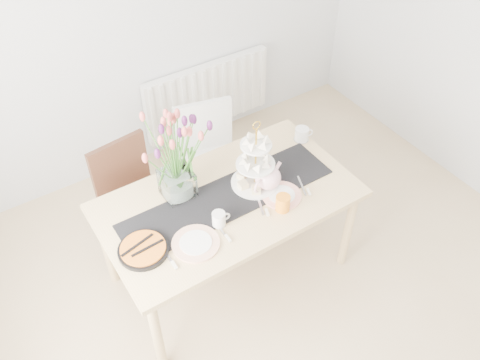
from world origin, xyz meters
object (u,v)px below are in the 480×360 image
radiator (208,95)px  tulip_vase (173,149)px  tart_tin (143,249)px  mug_white (219,219)px  cream_jug (302,134)px  chair_white (209,151)px  chair_brown (131,190)px  plate_right (282,195)px  plate_left (196,243)px  cake_stand (255,169)px  teapot (268,178)px  dining_table (228,206)px  mug_orange (283,203)px

radiator → tulip_vase: 1.67m
tart_tin → mug_white: mug_white is taller
cream_jug → radiator: bearing=113.4°
chair_white → tulip_vase: (-0.50, -0.49, 0.61)m
radiator → chair_brown: chair_brown is taller
plate_right → plate_left: bearing=-176.2°
tart_tin → cream_jug: bearing=12.4°
cream_jug → plate_right: (-0.45, -0.37, -0.04)m
cake_stand → teapot: cake_stand is taller
dining_table → mug_orange: mug_orange is taller
radiator → mug_white: mug_white is taller
dining_table → mug_white: mug_white is taller
chair_white → plate_right: size_ratio=3.54×
chair_white → mug_white: 0.98m
cake_stand → plate_left: 0.62m
chair_white → plate_right: (0.04, -0.86, 0.24)m
tulip_vase → mug_orange: tulip_vase is taller
cake_stand → plate_left: cake_stand is taller
plate_right → cream_jug: bearing=39.9°
tart_tin → mug_orange: size_ratio=2.72×
mug_white → tart_tin: bearing=178.9°
mug_orange → plate_left: size_ratio=0.38×
cream_jug → tulip_vase: bearing=-159.2°
cake_stand → plate_left: size_ratio=1.62×
radiator → cream_jug: bearing=-86.9°
cake_stand → dining_table: bearing=-176.5°
tart_tin → chair_white: bearing=41.8°
mug_orange → tulip_vase: bearing=89.3°
teapot → plate_left: size_ratio=0.96×
dining_table → plate_right: bearing=-30.1°
plate_left → teapot: bearing=14.4°
tulip_vase → plate_left: 0.56m
tulip_vase → plate_left: bearing=-104.5°
cake_stand → teapot: 0.10m
dining_table → chair_white: size_ratio=1.80×
chair_white → teapot: bearing=-76.0°
cream_jug → plate_left: 1.16m
cake_stand → mug_white: (-0.37, -0.17, -0.08)m
dining_table → cake_stand: size_ratio=3.55×
cake_stand → cream_jug: (0.53, 0.19, -0.08)m
radiator → chair_brown: size_ratio=1.39×
cream_jug → mug_orange: size_ratio=0.91×
dining_table → tart_tin: tart_tin is taller
radiator → teapot: teapot is taller
teapot → mug_orange: (-0.03, -0.21, -0.03)m
mug_white → plate_left: size_ratio=0.34×
chair_brown → teapot: size_ratio=3.22×
cake_stand → chair_white: bearing=86.3°
tart_tin → mug_white: (0.46, -0.06, 0.03)m
teapot → cream_jug: teapot is taller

